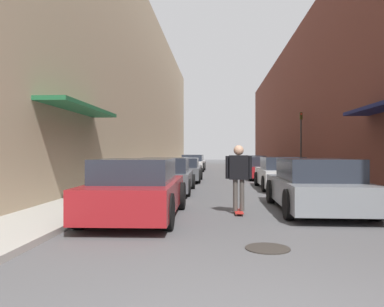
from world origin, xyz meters
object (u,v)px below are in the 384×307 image
parked_car_left_1 (166,176)px  parked_car_right_4 (249,163)px  parked_car_right_2 (264,168)px  manhole_cover (268,248)px  parked_car_left_3 (187,167)px  parked_car_right_0 (315,186)px  skateboarder (239,172)px  parked_car_left_0 (137,189)px  parked_car_left_4 (193,163)px  traffic_light (301,137)px  parked_car_right_1 (281,174)px  parked_car_right_3 (253,165)px  parked_car_left_2 (183,170)px

parked_car_left_1 → parked_car_right_4: (4.67, 17.90, -0.02)m
parked_car_right_2 → manhole_cover: parked_car_right_2 is taller
parked_car_left_3 → parked_car_right_0: (4.50, -14.95, 0.08)m
skateboarder → parked_car_left_0: bearing=-162.6°
manhole_cover → parked_car_left_3: bearing=98.3°
parked_car_left_1 → parked_car_left_4: 16.35m
parked_car_left_4 → manhole_cover: size_ratio=6.80×
manhole_cover → traffic_light: (4.38, 17.41, 2.47)m
parked_car_left_1 → parked_car_right_2: 8.57m
parked_car_left_3 → parked_car_left_1: bearing=-89.8°
parked_car_right_1 → parked_car_right_3: size_ratio=1.10×
parked_car_left_2 → parked_car_right_4: (4.50, 12.56, 0.01)m
parked_car_right_0 → parked_car_right_4: size_ratio=1.09×
parked_car_left_1 → parked_car_left_2: 5.35m
parked_car_right_0 → manhole_cover: 4.34m
parked_car_right_0 → parked_car_right_1: parked_car_right_0 is taller
parked_car_left_2 → parked_car_right_4: 13.34m
parked_car_right_2 → manhole_cover: size_ratio=5.60×
parked_car_right_0 → parked_car_right_3: size_ratio=1.14×
parked_car_left_2 → skateboarder: size_ratio=2.45×
parked_car_right_2 → parked_car_right_3: 5.47m
parked_car_left_2 → parked_car_right_3: bearing=59.4°
parked_car_left_2 → parked_car_right_2: 4.83m
parked_car_right_2 → traffic_light: traffic_light is taller
parked_car_left_3 → traffic_light: (7.13, -1.46, 1.91)m
parked_car_right_0 → manhole_cover: bearing=-114.1°
parked_car_left_0 → parked_car_left_3: parked_car_left_0 is taller
parked_car_right_2 → parked_car_left_0: bearing=-109.5°
parked_car_left_1 → parked_car_right_2: size_ratio=1.12×
parked_car_right_2 → traffic_light: size_ratio=1.02×
parked_car_right_3 → parked_car_right_4: bearing=88.3°
parked_car_right_0 → skateboarder: (-2.00, -0.60, 0.39)m
parked_car_left_0 → parked_car_left_2: size_ratio=1.06×
parked_car_left_3 → parked_car_left_4: size_ratio=0.89×
parked_car_left_1 → parked_car_left_2: bearing=88.2°
parked_car_right_0 → parked_car_right_3: bearing=89.8°
parked_car_left_1 → manhole_cover: bearing=-71.6°
parked_car_left_0 → parked_car_left_4: 21.92m
parked_car_left_4 → parked_car_right_0: size_ratio=1.05×
parked_car_right_4 → skateboarder: (-2.21, -22.74, 0.43)m
parked_car_left_0 → traffic_light: size_ratio=1.13×
parked_car_left_2 → manhole_cover: (2.55, -13.49, -0.59)m
skateboarder → parked_car_left_1: bearing=117.0°
parked_car_left_3 → manhole_cover: bearing=-81.7°
manhole_cover → parked_car_right_3: bearing=85.1°
parked_car_left_1 → manhole_cover: size_ratio=6.26×
parked_car_left_0 → manhole_cover: parked_car_left_0 is taller
skateboarder → manhole_cover: skateboarder is taller
parked_car_right_0 → parked_car_right_2: parked_car_right_0 is taller
parked_car_left_4 → parked_car_right_4: 4.91m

